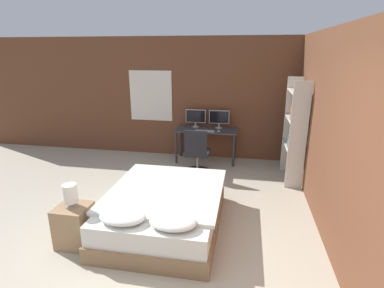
% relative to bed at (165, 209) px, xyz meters
% --- Properties ---
extents(ground_plane, '(20.00, 20.00, 0.00)m').
position_rel_bed_xyz_m(ground_plane, '(0.24, -1.12, -0.27)').
color(ground_plane, '#B2A893').
extents(wall_back, '(12.00, 0.08, 2.70)m').
position_rel_bed_xyz_m(wall_back, '(0.23, 3.08, 1.08)').
color(wall_back, brown).
rests_on(wall_back, ground_plane).
extents(wall_side_right, '(0.06, 12.00, 2.70)m').
position_rel_bed_xyz_m(wall_side_right, '(2.16, 0.38, 1.08)').
color(wall_side_right, brown).
rests_on(wall_side_right, ground_plane).
extents(bed, '(1.55, 1.97, 0.61)m').
position_rel_bed_xyz_m(bed, '(0.00, 0.00, 0.00)').
color(bed, '#846647').
rests_on(bed, ground_plane).
extents(nightstand, '(0.41, 0.39, 0.54)m').
position_rel_bed_xyz_m(nightstand, '(-1.02, -0.60, -0.00)').
color(nightstand, '#997551').
rests_on(nightstand, ground_plane).
extents(bedside_lamp, '(0.17, 0.17, 0.30)m').
position_rel_bed_xyz_m(bedside_lamp, '(-1.02, -0.60, 0.44)').
color(bedside_lamp, gray).
rests_on(bedside_lamp, nightstand).
extents(desk, '(1.35, 0.56, 0.74)m').
position_rel_bed_xyz_m(desk, '(0.20, 2.73, 0.37)').
color(desk, '#38383D').
rests_on(desk, ground_plane).
extents(monitor_left, '(0.45, 0.16, 0.40)m').
position_rel_bed_xyz_m(monitor_left, '(-0.06, 2.91, 0.70)').
color(monitor_left, '#B7B7BC').
rests_on(monitor_left, desk).
extents(monitor_right, '(0.45, 0.16, 0.40)m').
position_rel_bed_xyz_m(monitor_right, '(0.47, 2.91, 0.70)').
color(monitor_right, '#B7B7BC').
rests_on(monitor_right, desk).
extents(keyboard, '(0.41, 0.13, 0.02)m').
position_rel_bed_xyz_m(keyboard, '(0.20, 2.55, 0.48)').
color(keyboard, '#B7B7BC').
rests_on(keyboard, desk).
extents(computer_mouse, '(0.07, 0.05, 0.04)m').
position_rel_bed_xyz_m(computer_mouse, '(0.50, 2.55, 0.49)').
color(computer_mouse, '#B7B7BC').
rests_on(computer_mouse, desk).
extents(office_chair, '(0.52, 0.52, 0.94)m').
position_rel_bed_xyz_m(office_chair, '(0.13, 1.98, 0.12)').
color(office_chair, black).
rests_on(office_chair, ground_plane).
extents(bookshelf, '(0.30, 0.88, 1.92)m').
position_rel_bed_xyz_m(bookshelf, '(1.96, 1.96, 0.78)').
color(bookshelf, beige).
rests_on(bookshelf, ground_plane).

